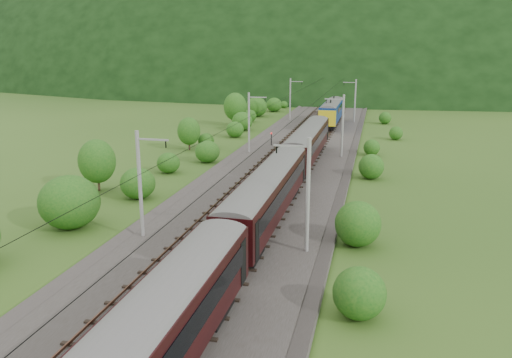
# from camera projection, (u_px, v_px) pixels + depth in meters

# --- Properties ---
(ground) EXTENTS (600.00, 600.00, 0.00)m
(ground) POSITION_uv_depth(u_px,v_px,m) (222.00, 247.00, 36.27)
(ground) COLOR #2C4E18
(ground) RESTS_ON ground
(railbed) EXTENTS (14.00, 220.00, 0.30)m
(railbed) POSITION_uv_depth(u_px,v_px,m) (254.00, 204.00, 45.62)
(railbed) COLOR #38332D
(railbed) RESTS_ON ground
(track_left) EXTENTS (2.40, 220.00, 0.27)m
(track_left) POSITION_uv_depth(u_px,v_px,m) (229.00, 200.00, 46.11)
(track_left) COLOR #533223
(track_left) RESTS_ON railbed
(track_right) EXTENTS (2.40, 220.00, 0.27)m
(track_right) POSITION_uv_depth(u_px,v_px,m) (280.00, 204.00, 45.02)
(track_right) COLOR #533223
(track_right) RESTS_ON railbed
(catenary_left) EXTENTS (2.54, 192.28, 8.00)m
(catenary_left) POSITION_uv_depth(u_px,v_px,m) (249.00, 121.00, 66.57)
(catenary_left) COLOR gray
(catenary_left) RESTS_ON railbed
(catenary_right) EXTENTS (2.54, 192.28, 8.00)m
(catenary_right) POSITION_uv_depth(u_px,v_px,m) (342.00, 124.00, 63.77)
(catenary_right) COLOR gray
(catenary_right) RESTS_ON railbed
(overhead_wires) EXTENTS (4.83, 198.00, 0.03)m
(overhead_wires) POSITION_uv_depth(u_px,v_px,m) (254.00, 129.00, 43.84)
(overhead_wires) COLOR black
(overhead_wires) RESTS_ON ground
(mountain_main) EXTENTS (504.00, 360.00, 244.00)m
(mountain_main) POSITION_uv_depth(u_px,v_px,m) (361.00, 73.00, 280.47)
(mountain_main) COLOR black
(mountain_main) RESTS_ON ground
(mountain_ridge) EXTENTS (336.00, 280.00, 132.00)m
(mountain_ridge) POSITION_uv_depth(u_px,v_px,m) (187.00, 68.00, 345.52)
(mountain_ridge) COLOR black
(mountain_ridge) RESTS_ON ground
(train) EXTENTS (2.93, 141.41, 5.09)m
(train) POSITION_uv_depth(u_px,v_px,m) (226.00, 238.00, 28.61)
(train) COLOR black
(train) RESTS_ON ground
(hazard_post_near) EXTENTS (0.16, 0.16, 1.50)m
(hazard_post_near) POSITION_uv_depth(u_px,v_px,m) (309.00, 129.00, 81.88)
(hazard_post_near) COLOR red
(hazard_post_near) RESTS_ON railbed
(hazard_post_far) EXTENTS (0.14, 0.14, 1.29)m
(hazard_post_far) POSITION_uv_depth(u_px,v_px,m) (305.00, 138.00, 74.05)
(hazard_post_far) COLOR red
(hazard_post_far) RESTS_ON railbed
(signal) EXTENTS (0.21, 0.21, 1.86)m
(signal) POSITION_uv_depth(u_px,v_px,m) (271.00, 138.00, 71.98)
(signal) COLOR black
(signal) RESTS_ON railbed
(vegetation_left) EXTENTS (12.95, 150.47, 6.07)m
(vegetation_left) POSITION_uv_depth(u_px,v_px,m) (125.00, 168.00, 50.54)
(vegetation_left) COLOR #185416
(vegetation_left) RESTS_ON ground
(vegetation_right) EXTENTS (6.62, 108.34, 3.01)m
(vegetation_right) POSITION_uv_depth(u_px,v_px,m) (372.00, 215.00, 39.14)
(vegetation_right) COLOR #185416
(vegetation_right) RESTS_ON ground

